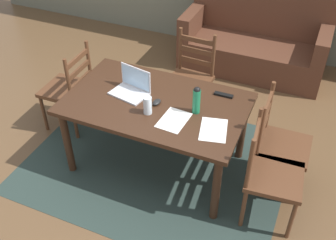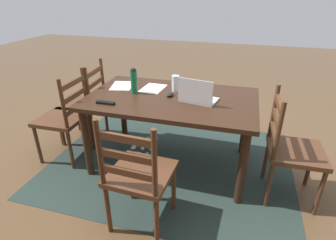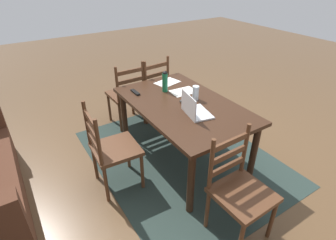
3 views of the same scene
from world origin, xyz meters
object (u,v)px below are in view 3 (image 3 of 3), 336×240
Objects in this scene: chair_right_far at (127,95)px; chair_left_far at (239,190)px; chair_far_head at (112,149)px; drinking_glass at (196,93)px; laptop at (194,109)px; water_bottle at (165,81)px; chair_right_near at (151,88)px; tv_remote at (135,92)px; dining_table at (183,110)px; computer_mouse at (184,101)px.

chair_right_far is 2.16m from chair_left_far.
chair_far_head and chair_right_far have the same top height.
chair_right_far is 1.19m from drinking_glass.
drinking_glass is at bearing -18.57° from chair_left_far.
chair_left_far is at bearing 179.95° from chair_right_far.
chair_left_far is (-2.16, 0.00, 0.00)m from chair_right_far.
water_bottle is (0.63, -0.05, 0.07)m from laptop.
water_bottle is (-0.71, 0.20, 0.41)m from chair_right_near.
water_bottle is 0.41m from drinking_glass.
water_bottle is at bearing 25.03° from drinking_glass.
laptop is at bearing -107.82° from chair_far_head.
chair_right_near is at bearing -132.58° from tv_remote.
chair_far_head is 5.59× the size of tv_remote.
chair_far_head is 1.27m from chair_right_far.
chair_left_far is at bearing -148.59° from chair_far_head.
chair_far_head is 2.66× the size of laptop.
chair_right_far is 0.84m from water_bottle.
chair_right_near is 1.00× the size of chair_right_far.
chair_far_head and chair_right_near have the same top height.
laptop is 0.82m from tv_remote.
dining_table is at bearing -10.24° from chair_left_far.
water_bottle is at bearing 155.62° from tv_remote.
laptop is 0.29m from computer_mouse.
chair_far_head is at bearing 31.41° from chair_left_far.
laptop reaches higher than computer_mouse.
laptop is at bearing 169.34° from computer_mouse.
laptop is 2.10× the size of tv_remote.
laptop is 0.34m from drinking_glass.
chair_far_head is 0.91m from laptop.
chair_right_near is at bearing -4.68° from computer_mouse.
drinking_glass is at bearing -154.97° from water_bottle.
computer_mouse is at bearing 124.52° from tv_remote.
water_bottle is at bearing -164.87° from chair_right_far.
chair_right_far is (-0.00, 0.39, 0.00)m from chair_right_near.
chair_far_head is 1.09m from drinking_glass.
drinking_glass is at bearing -89.83° from chair_far_head.
chair_far_head is 0.93m from computer_mouse.
chair_left_far is 2.66× the size of laptop.
dining_table is 1.11m from chair_left_far.
dining_table is 1.67× the size of chair_far_head.
drinking_glass is 0.71m from tv_remote.
water_bottle reaches higher than chair_left_far.
chair_far_head is at bearing 43.73° from tv_remote.
drinking_glass is at bearing -161.36° from chair_right_far.
chair_right_near is at bearing -10.31° from chair_left_far.
chair_right_far is at bearing 15.13° from water_bottle.
computer_mouse reaches higher than tv_remote.
chair_far_head is 3.78× the size of water_bottle.
chair_right_far is 0.65m from tv_remote.
chair_far_head is at bearing 95.88° from computer_mouse.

